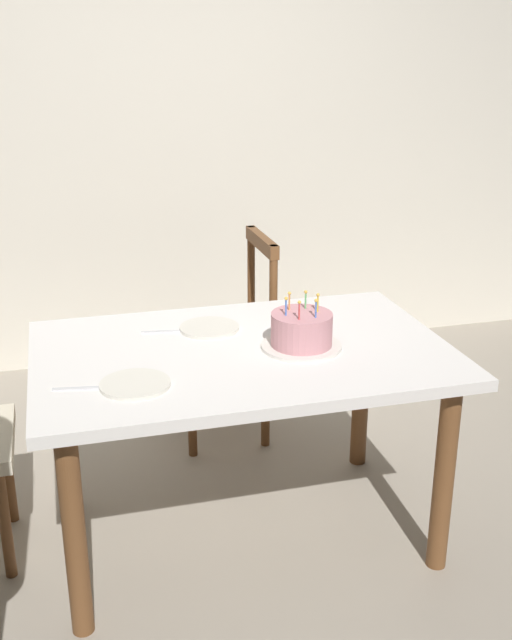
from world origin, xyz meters
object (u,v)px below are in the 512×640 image
dining_table (242,374)px  chair_spindle_back (226,342)px  plate_far_side (209,328)px  birthday_cake (302,332)px  plate_near_celebrant (135,384)px

dining_table → chair_spindle_back: bearing=81.3°
plate_far_side → chair_spindle_back: bearing=71.6°
birthday_cake → plate_far_side: (-0.27, 0.26, -0.05)m
plate_near_celebrant → dining_table: bearing=28.0°
plate_near_celebrant → plate_far_side: 0.53m
plate_near_celebrant → chair_spindle_back: size_ratio=0.23×
birthday_cake → plate_far_side: birthday_cake is taller
plate_far_side → chair_spindle_back: chair_spindle_back is taller
dining_table → plate_far_side: size_ratio=6.51×
chair_spindle_back → plate_near_celebrant: bearing=-117.3°
birthday_cake → plate_near_celebrant: (-0.59, -0.16, -0.05)m
plate_near_celebrant → plate_far_side: (0.32, 0.42, 0.00)m
birthday_cake → chair_spindle_back: chair_spindle_back is taller
plate_far_side → plate_near_celebrant: bearing=-127.6°
plate_near_celebrant → chair_spindle_back: 1.16m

